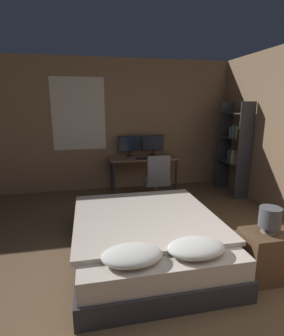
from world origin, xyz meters
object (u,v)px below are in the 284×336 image
desk (143,162)px  bookshelf (236,145)px  bed (147,237)px  monitor_right (153,144)px  nightstand (265,255)px  bedside_lamp (270,218)px  computer_mouse (158,158)px  monitor_left (130,144)px  keyboard (145,159)px  office_chair (156,185)px

desk → bookshelf: bookshelf is taller
bed → monitor_right: monitor_right is taller
nightstand → bedside_lamp: (0.00, 0.00, 0.42)m
nightstand → computer_mouse: 2.93m
bed → monitor_right: (0.71, 2.60, 0.73)m
desk → bedside_lamp: bearing=-77.9°
bed → computer_mouse: bearing=71.7°
nightstand → bed: bearing=149.7°
bedside_lamp → monitor_right: size_ratio=0.57×
monitor_left → bookshelf: bookshelf is taller
desk → keyboard: size_ratio=3.85×
monitor_left → bookshelf: (2.02, -0.73, 0.04)m
computer_mouse → office_chair: size_ratio=0.08×
bookshelf → nightstand: bearing=-113.9°
bed → bookshelf: (2.23, 1.87, 0.77)m
bedside_lamp → bookshelf: bearing=66.1°
nightstand → monitor_left: size_ratio=1.11×
bedside_lamp → computer_mouse: size_ratio=3.83×
bed → bookshelf: size_ratio=1.08×
desk → computer_mouse: computer_mouse is taller
bedside_lamp → desk: size_ratio=0.19×
nightstand → desk: 3.15m
bed → nightstand: (1.12, -0.65, 0.02)m
monitor_right → computer_mouse: monitor_right is taller
monitor_right → nightstand: bearing=-82.9°
monitor_right → bookshelf: (1.52, -0.73, 0.04)m
monitor_left → monitor_right: size_ratio=1.00×
monitor_left → computer_mouse: 0.69m
office_chair → bookshelf: 1.82m
office_chair → bookshelf: bearing=7.8°
nightstand → keyboard: bearing=102.9°
nightstand → monitor_right: size_ratio=1.11×
desk → bookshelf: 1.89m
bed → keyboard: (0.46, 2.21, 0.50)m
bedside_lamp → monitor_right: (-0.40, 3.25, 0.29)m
desk → monitor_left: monitor_left is taller
desk → monitor_left: (-0.25, 0.20, 0.34)m
bed → desk: 2.48m
bedside_lamp → monitor_right: monitor_right is taller
office_chair → keyboard: bearing=98.1°
nightstand → bookshelf: size_ratio=0.28×
desk → monitor_left: size_ratio=2.92×
keyboard → computer_mouse: 0.27m
bed → nightstand: bearing=-30.3°
desk → nightstand: bearing=-77.9°
monitor_right → computer_mouse: size_ratio=6.73×
desk → monitor_left: 0.46m
bedside_lamp → monitor_right: 3.29m
desk → bookshelf: size_ratio=0.75×
bed → monitor_left: 2.71m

